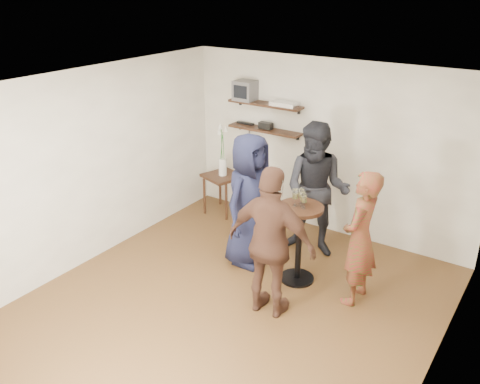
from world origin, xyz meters
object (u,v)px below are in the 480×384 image
Objects in this scene: person_navy at (249,200)px; person_brown at (271,243)px; dvd_deck at (285,104)px; person_dark at (317,191)px; side_table at (223,181)px; person_plaid at (360,238)px; radio at (266,126)px; drinks_table at (299,233)px; crt_monitor at (246,90)px.

person_brown is (0.83, -0.83, -0.01)m from person_navy.
dvd_deck reaches higher than person_dark.
side_table is 0.36× the size of person_dark.
radio is at bearing -123.60° from person_plaid.
drinks_table is at bearing -90.00° from person_brown.
side_table is 0.38× the size of person_navy.
dvd_deck is at bearing 126.52° from drinks_table.
dvd_deck is 0.58× the size of side_table.
person_plaid is at bearing -29.20° from crt_monitor.
crt_monitor is 0.31× the size of drinks_table.
crt_monitor is at bearing -119.55° from person_plaid.
person_dark is at bearing -86.31° from person_brown.
person_plaid is at bearing -136.66° from person_brown.
radio reaches higher than drinks_table.
crt_monitor is at bearing -54.47° from person_brown.
dvd_deck is at bearing -127.97° from person_plaid.
crt_monitor reaches higher than dvd_deck.
drinks_table is (1.99, -1.14, 0.12)m from side_table.
person_dark is at bearing -22.13° from crt_monitor.
radio reaches higher than side_table.
person_navy is at bearing -92.12° from person_plaid.
person_dark is at bearing -129.65° from person_plaid.
radio is at bearing 180.00° from dvd_deck.
side_table is 2.83m from person_brown.
person_navy reaches higher than person_brown.
person_plaid is at bearing 0.35° from drinks_table.
dvd_deck is 0.24× the size of person_plaid.
dvd_deck is 1.45m from person_dark.
radio is at bearing 27.24° from person_navy.
person_brown is at bearing -43.18° from side_table.
side_table is at bearing 150.22° from drinks_table.
person_navy is at bearing -41.79° from side_table.
person_brown is at bearing -93.69° from person_dark.
dvd_deck is at bearing -67.11° from person_brown.
person_navy is (0.27, -1.36, -0.99)m from dvd_deck.
person_plaid is at bearing -87.88° from person_navy.
person_navy is (0.96, -1.36, -1.11)m from crt_monitor.
person_dark is at bearing -35.78° from dvd_deck.
dvd_deck is 0.22× the size of person_navy.
dvd_deck is 2.14m from drinks_table.
dvd_deck is 2.54m from person_plaid.
side_table is (-0.63, -0.27, -0.97)m from radio.
person_dark is 1.04× the size of person_navy.
crt_monitor is 0.46× the size of side_table.
side_table is 1.93m from person_dark.
crt_monitor is 2.02m from person_dark.
person_navy is at bearing -142.48° from person_dark.
side_table is at bearing 157.40° from person_dark.
person_dark reaches higher than person_brown.
dvd_deck reaches higher than person_brown.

